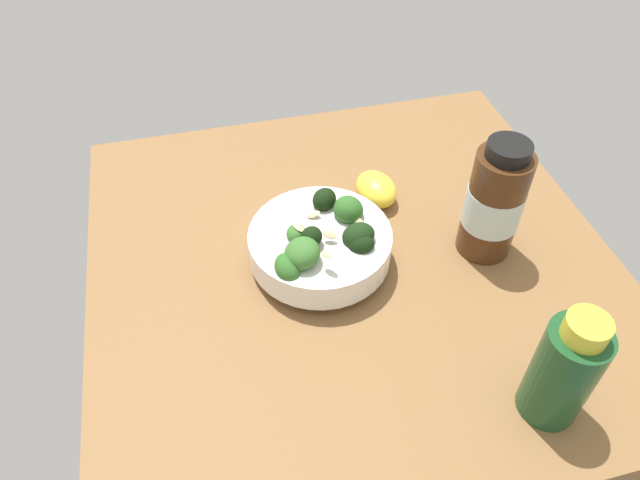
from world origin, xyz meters
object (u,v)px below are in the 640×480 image
(bowl_of_broccoli, at_px, (321,243))
(bottle_tall, at_px, (494,203))
(bottle_short, at_px, (564,370))
(lemon_wedge, at_px, (376,189))

(bowl_of_broccoli, height_order, bottle_tall, bottle_tall)
(bottle_short, bearing_deg, lemon_wedge, -168.27)
(bottle_tall, bearing_deg, bowl_of_broccoli, -96.46)
(bottle_short, bearing_deg, bottle_tall, 171.28)
(bottle_tall, relative_size, bottle_short, 1.13)
(bowl_of_broccoli, xyz_separation_m, bottle_tall, (0.02, 0.22, 0.04))
(lemon_wedge, bearing_deg, bottle_tall, 41.45)
(bowl_of_broccoli, height_order, bottle_short, bottle_short)
(bowl_of_broccoli, relative_size, lemon_wedge, 2.52)
(bottle_tall, distance_m, bottle_short, 0.24)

